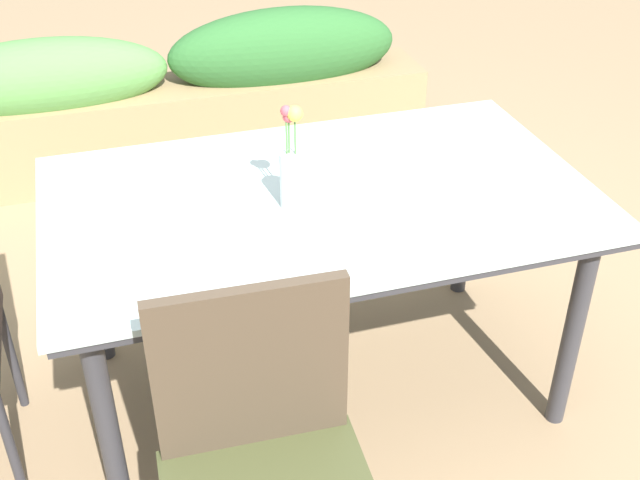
{
  "coord_description": "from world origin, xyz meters",
  "views": [
    {
      "loc": [
        -0.54,
        -1.87,
        1.85
      ],
      "look_at": [
        0.02,
        -0.02,
        0.57
      ],
      "focal_mm": 44.73,
      "sensor_mm": 36.0,
      "label": 1
    }
  ],
  "objects_px": {
    "dining_table": "(320,215)",
    "flower_vase": "(291,168)",
    "planter_box": "(174,99)",
    "chair_near_left": "(266,469)"
  },
  "relations": [
    {
      "from": "chair_near_left",
      "to": "planter_box",
      "type": "distance_m",
      "value": 2.45
    },
    {
      "from": "chair_near_left",
      "to": "planter_box",
      "type": "relative_size",
      "value": 0.37
    },
    {
      "from": "dining_table",
      "to": "planter_box",
      "type": "bearing_deg",
      "value": 96.96
    },
    {
      "from": "flower_vase",
      "to": "planter_box",
      "type": "bearing_deg",
      "value": 93.78
    },
    {
      "from": "chair_near_left",
      "to": "planter_box",
      "type": "height_order",
      "value": "chair_near_left"
    },
    {
      "from": "flower_vase",
      "to": "planter_box",
      "type": "height_order",
      "value": "flower_vase"
    },
    {
      "from": "flower_vase",
      "to": "planter_box",
      "type": "relative_size",
      "value": 0.12
    },
    {
      "from": "dining_table",
      "to": "chair_near_left",
      "type": "bearing_deg",
      "value": -114.84
    },
    {
      "from": "dining_table",
      "to": "flower_vase",
      "type": "height_order",
      "value": "flower_vase"
    },
    {
      "from": "dining_table",
      "to": "flower_vase",
      "type": "xyz_separation_m",
      "value": [
        -0.09,
        -0.04,
        0.19
      ]
    }
  ]
}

